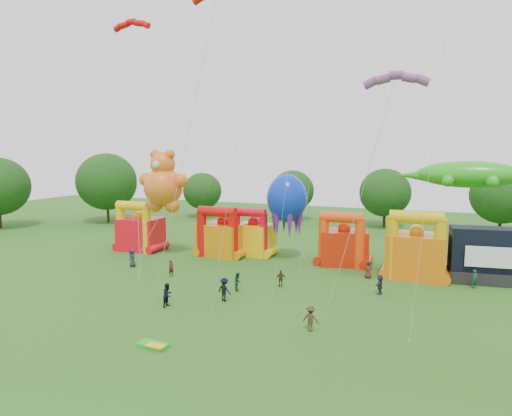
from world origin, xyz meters
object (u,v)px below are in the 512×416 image
at_px(bouncy_castle_0, 139,231).
at_px(teddy_bear_kite, 160,195).
at_px(octopus_kite, 290,212).
at_px(stage_trailer, 497,256).
at_px(bouncy_castle_2, 253,237).
at_px(spectator_4, 281,279).
at_px(gecko_kite, 464,202).
at_px(spectator_0, 132,258).

distance_m(bouncy_castle_0, teddy_bear_kite, 6.90).
bearing_deg(octopus_kite, stage_trailer, -2.29).
relative_size(bouncy_castle_2, spectator_4, 3.68).
xyz_separation_m(gecko_kite, octopus_kite, (-17.84, -1.77, -1.69)).
xyz_separation_m(stage_trailer, spectator_0, (-35.76, -7.77, -1.57)).
height_order(bouncy_castle_0, octopus_kite, octopus_kite).
xyz_separation_m(bouncy_castle_2, spectator_0, (-10.00, -10.08, -1.25)).
relative_size(spectator_0, spectator_4, 1.23).
height_order(bouncy_castle_2, spectator_4, bouncy_castle_2).
xyz_separation_m(spectator_0, spectator_4, (17.26, -1.08, -0.18)).
height_order(stage_trailer, spectator_4, stage_trailer).
height_order(bouncy_castle_0, spectator_0, bouncy_castle_0).
bearing_deg(stage_trailer, spectator_4, -154.43).
height_order(stage_trailer, teddy_bear_kite, teddy_bear_kite).
bearing_deg(stage_trailer, octopus_kite, 177.71).
xyz_separation_m(octopus_kite, spectator_0, (-15.01, -8.60, -4.65)).
xyz_separation_m(gecko_kite, spectator_4, (-15.59, -11.45, -6.52)).
height_order(bouncy_castle_2, stage_trailer, bouncy_castle_2).
bearing_deg(bouncy_castle_0, bouncy_castle_2, 11.17).
bearing_deg(spectator_4, gecko_kite, -168.34).
xyz_separation_m(bouncy_castle_2, spectator_4, (7.26, -11.16, -1.44)).
height_order(bouncy_castle_0, bouncy_castle_2, bouncy_castle_0).
bearing_deg(bouncy_castle_2, gecko_kite, 0.71).
distance_m(bouncy_castle_2, octopus_kite, 6.24).
bearing_deg(gecko_kite, teddy_bear_kite, -171.29).
bearing_deg(spectator_0, bouncy_castle_0, 142.53).
xyz_separation_m(teddy_bear_kite, spectator_4, (17.06, -6.44, -6.53)).
bearing_deg(octopus_kite, teddy_bear_kite, -167.67).
bearing_deg(gecko_kite, octopus_kite, -174.35).
distance_m(bouncy_castle_2, teddy_bear_kite, 12.01).
bearing_deg(gecko_kite, bouncy_castle_0, -175.23).
height_order(gecko_kite, spectator_0, gecko_kite).
bearing_deg(spectator_4, teddy_bear_kite, -45.32).
bearing_deg(spectator_0, stage_trailer, 34.43).
bearing_deg(bouncy_castle_0, gecko_kite, 4.77).
distance_m(bouncy_castle_0, spectator_0, 8.55).
relative_size(teddy_bear_kite, gecko_kite, 0.94).
xyz_separation_m(bouncy_castle_0, spectator_4, (21.52, -8.35, -1.62)).
distance_m(teddy_bear_kite, spectator_0, 8.31).
bearing_deg(bouncy_castle_2, spectator_0, -134.75).
xyz_separation_m(bouncy_castle_2, octopus_kite, (5.01, -1.48, 3.40)).
distance_m(bouncy_castle_0, bouncy_castle_2, 14.53).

